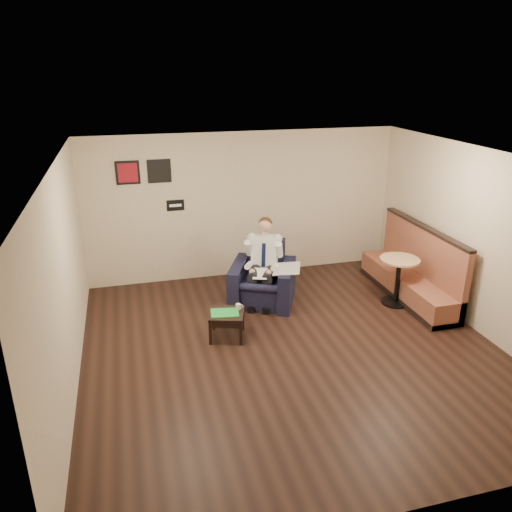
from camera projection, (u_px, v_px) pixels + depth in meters
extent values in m
plane|color=black|center=(292.00, 349.00, 7.37)|extent=(6.00, 6.00, 0.00)
cube|color=beige|center=(244.00, 206.00, 9.58)|extent=(6.00, 0.02, 2.80)
cube|color=beige|center=(412.00, 389.00, 4.16)|extent=(6.00, 0.02, 2.80)
cube|color=beige|center=(64.00, 284.00, 6.15)|extent=(0.02, 6.00, 2.80)
cube|color=beige|center=(481.00, 243.00, 7.59)|extent=(0.02, 6.00, 2.80)
cube|color=white|center=(298.00, 160.00, 6.37)|extent=(6.00, 6.00, 0.02)
cube|color=black|center=(175.00, 205.00, 9.21)|extent=(0.32, 0.02, 0.20)
cube|color=maroon|center=(128.00, 173.00, 8.79)|extent=(0.42, 0.03, 0.42)
cube|color=black|center=(159.00, 171.00, 8.92)|extent=(0.42, 0.03, 0.42)
cube|color=black|center=(263.00, 274.00, 8.69)|extent=(1.40, 1.40, 1.03)
cube|color=white|center=(260.00, 274.00, 8.42)|extent=(0.34, 0.40, 0.01)
cube|color=silver|center=(287.00, 269.00, 8.45)|extent=(0.62, 0.68, 0.01)
cube|color=black|center=(227.00, 325.00, 7.64)|extent=(0.64, 0.64, 0.42)
cube|color=green|center=(225.00, 313.00, 7.54)|extent=(0.46, 0.36, 0.01)
cylinder|color=white|center=(238.00, 307.00, 7.64)|extent=(0.09, 0.09, 0.09)
cube|color=black|center=(231.00, 308.00, 7.70)|extent=(0.15, 0.12, 0.01)
cube|color=brown|center=(410.00, 263.00, 8.82)|extent=(0.60, 2.51, 1.29)
cylinder|color=tan|center=(397.00, 281.00, 8.65)|extent=(0.77, 0.77, 0.84)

